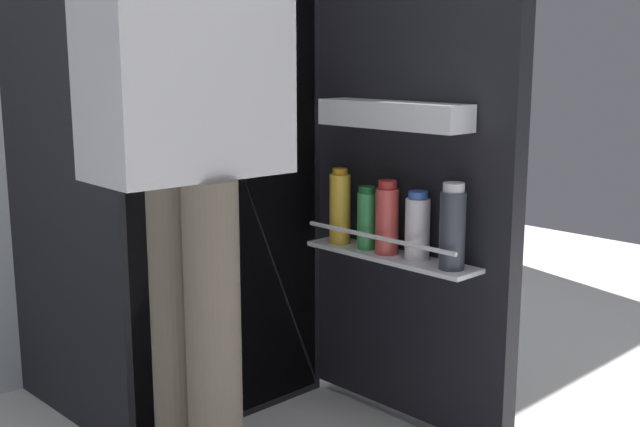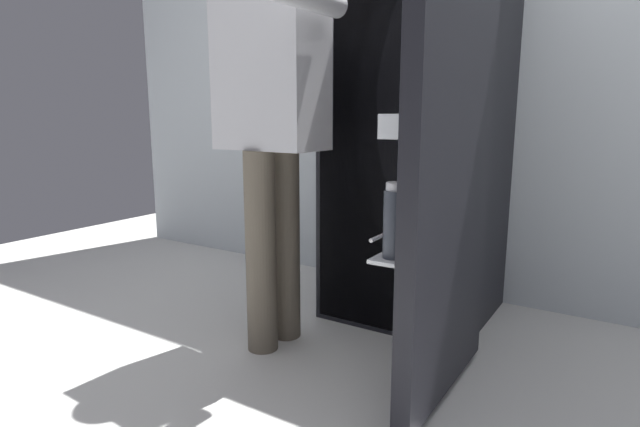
% 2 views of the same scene
% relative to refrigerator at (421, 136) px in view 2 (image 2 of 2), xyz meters
% --- Properties ---
extents(ground_plane, '(5.97, 5.97, 0.00)m').
position_rel_refrigerator_xyz_m(ground_plane, '(-0.03, -0.51, -0.83)').
color(ground_plane, silver).
extents(kitchen_wall, '(4.40, 0.10, 2.67)m').
position_rel_refrigerator_xyz_m(kitchen_wall, '(-0.03, 0.44, 0.51)').
color(kitchen_wall, silver).
rests_on(kitchen_wall, ground_plane).
extents(refrigerator, '(0.74, 1.33, 1.66)m').
position_rel_refrigerator_xyz_m(refrigerator, '(0.00, 0.00, 0.00)').
color(refrigerator, black).
rests_on(refrigerator, ground_plane).
extents(person, '(0.52, 0.73, 1.58)m').
position_rel_refrigerator_xyz_m(person, '(-0.37, -0.57, 0.12)').
color(person, '#665B4C').
rests_on(person, ground_plane).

